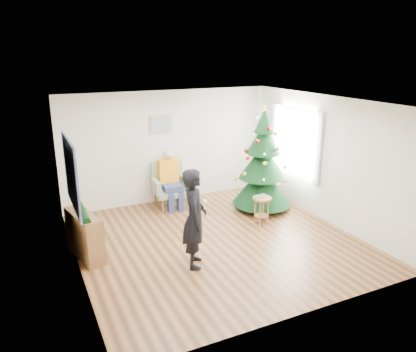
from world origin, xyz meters
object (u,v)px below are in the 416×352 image
console (85,235)px  standing_man (194,218)px  armchair (170,191)px  stool (262,210)px  christmas_tree (263,163)px

console → standing_man: bearing=-46.9°
armchair → stool: bearing=-48.1°
standing_man → console: size_ratio=1.67×
stool → console: (-3.52, 0.09, 0.11)m
christmas_tree → console: (-3.98, -0.64, -0.67)m
console → stool: bearing=-14.8°
standing_man → armchair: bearing=9.6°
stool → christmas_tree: bearing=57.9°
stool → standing_man: size_ratio=0.34×
stool → standing_man: 2.22m
standing_man → console: bearing=77.7°
armchair → console: 2.72m
christmas_tree → stool: size_ratio=4.11×
armchair → console: (-2.16, -1.65, 0.02)m
christmas_tree → console: bearing=-170.9°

